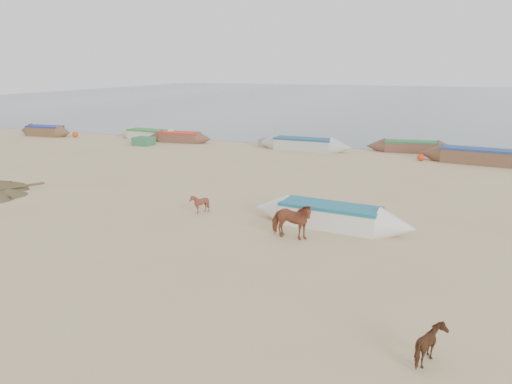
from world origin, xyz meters
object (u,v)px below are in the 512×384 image
Objects in this scene: cow_adult at (291,221)px; calf_right at (432,346)px; calf_front at (199,204)px; near_canoe at (330,216)px.

cow_adult is 1.94× the size of calf_right.
cow_adult is 7.89m from calf_right.
near_canoe is at bearing 74.54° from calf_front.
cow_adult reaches higher than calf_front.
calf_front is at bearing -171.85° from near_canoe.
cow_adult is at bearing 32.73° from calf_right.
calf_front is 5.39m from near_canoe.
calf_front is 1.00× the size of calf_right.
cow_adult is 2.05m from near_canoe.
calf_right is 0.13× the size of near_canoe.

